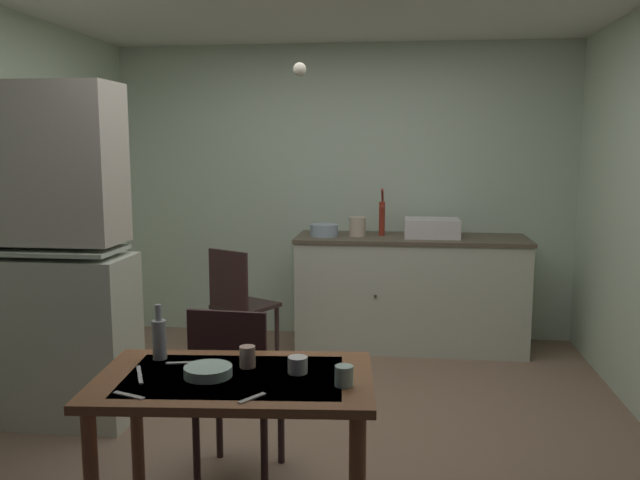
{
  "coord_description": "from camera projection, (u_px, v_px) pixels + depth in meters",
  "views": [
    {
      "loc": [
        0.5,
        -3.67,
        1.66
      ],
      "look_at": [
        0.06,
        -0.06,
        1.14
      ],
      "focal_mm": 37.01,
      "sensor_mm": 36.0,
      "label": 1
    }
  ],
  "objects": [
    {
      "name": "glass_bottle",
      "position": [
        159.0,
        338.0,
        2.82
      ],
      "size": [
        0.06,
        0.06,
        0.24
      ],
      "color": "#B7BCC1",
      "rests_on": "dining_table"
    },
    {
      "name": "teacup_cream",
      "position": [
        344.0,
        376.0,
        2.51
      ],
      "size": [
        0.07,
        0.07,
        0.08
      ],
      "primitive_type": "cylinder",
      "color": "#ADD1C1",
      "rests_on": "dining_table"
    },
    {
      "name": "counter_cabinet",
      "position": [
        410.0,
        292.0,
        5.45
      ],
      "size": [
        1.88,
        0.64,
        0.93
      ],
      "color": "beige",
      "rests_on": "ground"
    },
    {
      "name": "sink_basin",
      "position": [
        432.0,
        228.0,
        5.35
      ],
      "size": [
        0.44,
        0.34,
        0.15
      ],
      "color": "white",
      "rests_on": "counter_cabinet"
    },
    {
      "name": "wall_back",
      "position": [
        342.0,
        192.0,
        5.77
      ],
      "size": [
        4.04,
        0.1,
        2.52
      ],
      "primitive_type": "cube",
      "color": "silver",
      "rests_on": "ground"
    },
    {
      "name": "chair_by_counter",
      "position": [
        240.0,
        302.0,
        5.04
      ],
      "size": [
        0.55,
        0.55,
        0.89
      ],
      "color": "#352422",
      "rests_on": "ground"
    },
    {
      "name": "teaspoon_by_cup",
      "position": [
        252.0,
        398.0,
        2.38
      ],
      "size": [
        0.09,
        0.11,
        0.0
      ],
      "primitive_type": "cube",
      "rotation": [
        0.0,
        0.0,
        4.11
      ],
      "color": "beige",
      "rests_on": "dining_table"
    },
    {
      "name": "teacup_mint",
      "position": [
        298.0,
        365.0,
        2.65
      ],
      "size": [
        0.08,
        0.08,
        0.07
      ],
      "primitive_type": "cylinder",
      "color": "white",
      "rests_on": "dining_table"
    },
    {
      "name": "table_knife",
      "position": [
        140.0,
        375.0,
        2.63
      ],
      "size": [
        0.1,
        0.2,
        0.0
      ],
      "primitive_type": "cube",
      "rotation": [
        0.0,
        0.0,
        5.15
      ],
      "color": "silver",
      "rests_on": "dining_table"
    },
    {
      "name": "pendant_bulb",
      "position": [
        300.0,
        69.0,
        3.91
      ],
      "size": [
        0.08,
        0.08,
        0.08
      ],
      "primitive_type": "sphere",
      "color": "#F9EFCC"
    },
    {
      "name": "ground_plane",
      "position": [
        311.0,
        429.0,
        3.9
      ],
      "size": [
        5.07,
        5.07,
        0.0
      ],
      "primitive_type": "plane",
      "color": "#856853"
    },
    {
      "name": "serving_spoon",
      "position": [
        129.0,
        395.0,
        2.41
      ],
      "size": [
        0.14,
        0.07,
        0.0
      ],
      "primitive_type": "cube",
      "rotation": [
        0.0,
        0.0,
        2.79
      ],
      "color": "beige",
      "rests_on": "dining_table"
    },
    {
      "name": "stoneware_crock",
      "position": [
        357.0,
        227.0,
        5.42
      ],
      "size": [
        0.14,
        0.14,
        0.16
      ],
      "primitive_type": "cylinder",
      "color": "beige",
      "rests_on": "counter_cabinet"
    },
    {
      "name": "mug_tall",
      "position": [
        247.0,
        357.0,
        2.72
      ],
      "size": [
        0.07,
        0.07,
        0.09
      ],
      "primitive_type": "cylinder",
      "color": "tan",
      "rests_on": "dining_table"
    },
    {
      "name": "hutch_cabinet",
      "position": [
        57.0,
        267.0,
        3.92
      ],
      "size": [
        0.87,
        0.46,
        2.03
      ],
      "color": "beige",
      "rests_on": "ground"
    },
    {
      "name": "dining_table",
      "position": [
        235.0,
        403.0,
        2.64
      ],
      "size": [
        1.15,
        0.75,
        0.76
      ],
      "color": "brown",
      "rests_on": "ground"
    },
    {
      "name": "mixing_bowl_counter",
      "position": [
        324.0,
        230.0,
        5.41
      ],
      "size": [
        0.23,
        0.23,
        0.1
      ],
      "primitive_type": "cylinder",
      "color": "#9EB2C6",
      "rests_on": "counter_cabinet"
    },
    {
      "name": "serving_bowl_wide",
      "position": [
        208.0,
        371.0,
        2.61
      ],
      "size": [
        0.19,
        0.19,
        0.04
      ],
      "primitive_type": "cylinder",
      "color": "#ADD1C1",
      "rests_on": "dining_table"
    },
    {
      "name": "hand_pump",
      "position": [
        382.0,
        215.0,
        5.43
      ],
      "size": [
        0.05,
        0.27,
        0.39
      ],
      "color": "maroon",
      "rests_on": "counter_cabinet"
    },
    {
      "name": "chair_far_side",
      "position": [
        235.0,
        390.0,
        3.22
      ],
      "size": [
        0.42,
        0.42,
        0.91
      ],
      "color": "#322122",
      "rests_on": "ground"
    },
    {
      "name": "teaspoon_near_bowl",
      "position": [
        185.0,
        363.0,
        2.77
      ],
      "size": [
        0.16,
        0.05,
        0.0
      ],
      "primitive_type": "cube",
      "rotation": [
        0.0,
        0.0,
        0.21
      ],
      "color": "beige",
      "rests_on": "dining_table"
    }
  ]
}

